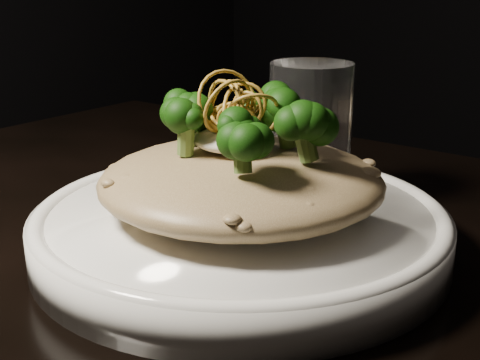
% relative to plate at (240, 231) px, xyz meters
% --- Properties ---
extents(plate, '(0.30, 0.30, 0.03)m').
position_rel_plate_xyz_m(plate, '(0.00, 0.00, 0.00)').
color(plate, white).
rests_on(plate, table).
extents(risotto, '(0.21, 0.21, 0.05)m').
position_rel_plate_xyz_m(risotto, '(-0.00, 0.00, 0.04)').
color(risotto, brown).
rests_on(risotto, plate).
extents(broccoli, '(0.15, 0.15, 0.05)m').
position_rel_plate_xyz_m(broccoli, '(0.00, -0.00, 0.09)').
color(broccoli, black).
rests_on(broccoli, risotto).
extents(cheese, '(0.06, 0.06, 0.02)m').
position_rel_plate_xyz_m(cheese, '(-0.01, -0.00, 0.07)').
color(cheese, white).
rests_on(cheese, risotto).
extents(shallots, '(0.06, 0.06, 0.04)m').
position_rel_plate_xyz_m(shallots, '(0.00, 0.00, 0.10)').
color(shallots, '#8C611D').
rests_on(shallots, cheese).
extents(drinking_glass, '(0.09, 0.09, 0.12)m').
position_rel_plate_xyz_m(drinking_glass, '(-0.01, 0.12, 0.05)').
color(drinking_glass, silver).
rests_on(drinking_glass, table).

